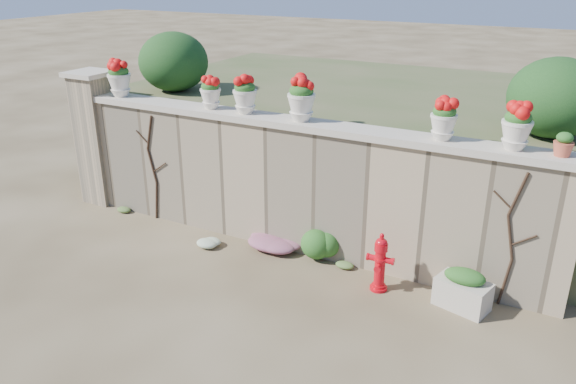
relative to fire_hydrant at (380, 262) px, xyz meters
The scene contains 21 objects.
ground 2.07m from the fire_hydrant, 144.66° to the right, with size 80.00×80.00×0.00m, color #493B24.
stone_wall 1.85m from the fire_hydrant, 159.08° to the left, with size 8.00×0.40×2.00m, color #9D8869.
wall_cap 2.39m from the fire_hydrant, 159.08° to the left, with size 8.10×0.52×0.10m, color beige.
gate_pillar 5.89m from the fire_hydrant, behind, with size 0.72×0.72×2.48m.
raised_fill 4.21m from the fire_hydrant, 113.30° to the left, with size 9.00×6.00×2.00m, color #384C23.
back_shrub_left 5.60m from the fire_hydrant, 159.32° to the left, with size 1.30×1.30×1.10m, color #143814.
back_shrub_right 3.30m from the fire_hydrant, 46.28° to the left, with size 1.30×1.30×1.10m, color #143814.
vine_left 4.38m from the fire_hydrant, behind, with size 0.60×0.04×1.91m.
vine_right 1.72m from the fire_hydrant, 14.58° to the left, with size 0.60×0.04×1.91m.
fire_hydrant is the anchor object (origin of this frame).
planter_box 1.14m from the fire_hydrant, ahead, with size 0.76×0.56×0.57m.
green_shrub 1.18m from the fire_hydrant, 161.02° to the left, with size 0.63×0.56×0.59m, color #1E5119.
magenta_clump 1.91m from the fire_hydrant, 168.39° to the left, with size 0.96×0.64×0.26m, color #CB2891.
white_flowers 2.81m from the fire_hydrant, behind, with size 0.46×0.36×0.16m, color white.
urn_pot_0 5.50m from the fire_hydrant, behind, with size 0.40×0.40×0.63m.
urn_pot_1 3.76m from the fire_hydrant, 168.76° to the left, with size 0.33×0.33×0.52m.
urn_pot_2 3.25m from the fire_hydrant, 165.98° to the left, with size 0.37×0.37×0.58m.
urn_pot_3 2.60m from the fire_hydrant, 157.92° to the left, with size 0.41×0.41×0.65m.
urn_pot_4 2.10m from the fire_hydrant, 50.36° to the left, with size 0.35×0.35×0.55m.
urn_pot_5 2.50m from the fire_hydrant, 23.96° to the left, with size 0.38×0.38×0.59m.
terracotta_pot 2.74m from the fire_hydrant, 17.76° to the left, with size 0.24×0.24×0.29m.
Camera 1 is at (3.71, -5.44, 4.24)m, focal length 35.00 mm.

